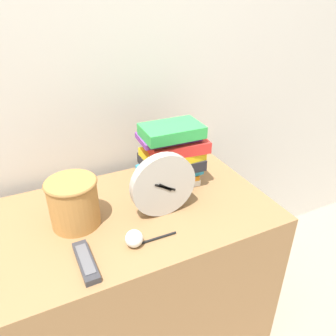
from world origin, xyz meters
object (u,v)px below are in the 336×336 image
Objects in this scene: book_stack at (172,155)px; tv_remote at (86,262)px; basket at (73,201)px; pen at (154,239)px; desk_clock at (163,185)px; crumpled_paper_ball at (134,239)px.

book_stack is 1.53× the size of tv_remote.
basket reaches higher than pen.
desk_clock is 0.18m from pen.
crumpled_paper_ball is 0.36× the size of pen.
basket is 1.10× the size of pen.
pen is (0.20, -0.19, -0.09)m from basket.
pen is at bearing -3.99° from crumpled_paper_ball.
book_stack is 0.52m from tv_remote.
basket is 1.00× the size of tv_remote.
desk_clock is at bearing 52.86° from pen.
basket is at bearing 165.28° from desk_clock.
tv_remote is (-0.02, -0.20, -0.08)m from basket.
crumpled_paper_ball is at bearing 4.85° from tv_remote.
pen is at bearing -43.79° from basket.
crumpled_paper_ball is at bearing 176.01° from pen.
book_stack is (0.11, 0.16, 0.01)m from desk_clock.
basket is 0.29m from pen.
book_stack is 4.67× the size of crumpled_paper_ball.
tv_remote is 1.10× the size of pen.
crumpled_paper_ball is at bearing -134.04° from book_stack.
tv_remote is (-0.31, -0.13, -0.11)m from desk_clock.
book_stack is 1.54× the size of basket.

